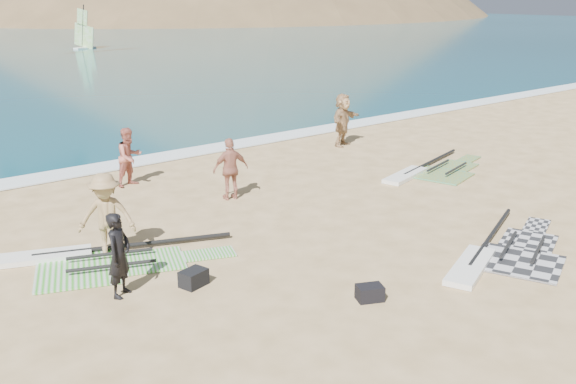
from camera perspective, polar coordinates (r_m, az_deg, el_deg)
ground at (r=13.02m, az=12.86°, el=-7.91°), size 300.00×300.00×0.00m
surf_line at (r=22.26m, az=-12.69°, el=2.68°), size 300.00×1.20×0.04m
headland_main at (r=166.58m, az=-4.68°, el=15.33°), size 143.00×143.00×45.00m
headland_minor at (r=196.03m, az=2.35°, el=15.65°), size 70.00×70.00×28.00m
rig_grey at (r=14.62m, az=18.42°, el=-5.32°), size 5.07×3.07×0.20m
rig_green at (r=14.26m, az=-17.30°, el=-5.80°), size 5.09×3.23×0.20m
rig_orange at (r=20.80m, az=12.57°, el=1.81°), size 5.01×2.64×0.19m
gear_bag_near at (r=12.67m, az=-8.39°, el=-7.57°), size 0.58×0.49×0.32m
gear_bag_far at (r=12.09m, az=7.28°, el=-8.88°), size 0.58×0.51×0.29m
person_wetsuit at (r=12.30m, az=-14.78°, el=-5.43°), size 0.71×0.67×1.63m
beachgoer_left at (r=19.32m, az=-13.91°, el=3.04°), size 0.97×0.83×1.73m
beachgoer_mid at (r=14.09m, az=-15.85°, el=-2.07°), size 1.39×1.27×1.87m
beachgoer_back at (r=17.56m, az=-5.12°, el=2.05°), size 1.07×0.64×1.71m
beachgoer_right at (r=23.89m, az=4.88°, el=6.42°), size 1.89×1.18×1.95m
windsurfer_right at (r=70.12m, az=-17.69°, el=13.08°), size 2.51×2.81×4.42m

